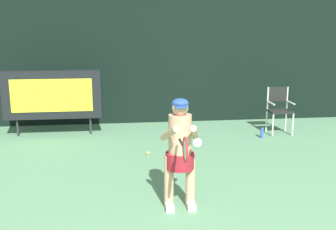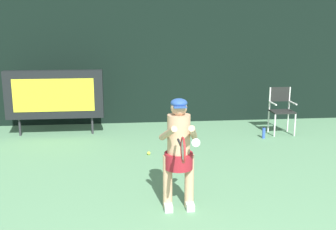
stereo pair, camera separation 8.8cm
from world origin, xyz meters
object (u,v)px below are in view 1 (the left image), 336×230
umpire_chair (279,107)px  tennis_ball_loose (148,153)px  scoreboard (52,95)px  tennis_racket (185,149)px  tennis_player (180,149)px  water_bottle (262,133)px

umpire_chair → tennis_ball_loose: (-3.18, -1.30, -0.58)m
umpire_chair → tennis_ball_loose: size_ratio=15.88×
umpire_chair → scoreboard: bearing=175.5°
umpire_chair → tennis_racket: (-2.95, -4.33, 0.44)m
scoreboard → tennis_player: (2.33, -4.07, -0.09)m
tennis_ball_loose → umpire_chair: bearing=22.3°
umpire_chair → tennis_ball_loose: bearing=-157.7°
water_bottle → scoreboard: bearing=170.3°
umpire_chair → tennis_ball_loose: 3.49m
scoreboard → tennis_racket: bearing=-64.3°
water_bottle → tennis_racket: tennis_racket is taller
tennis_ball_loose → scoreboard: bearing=140.0°
tennis_racket → tennis_ball_loose: (-0.23, 3.02, -1.02)m
tennis_player → tennis_ball_loose: size_ratio=22.64×
water_bottle → tennis_ball_loose: water_bottle is taller
scoreboard → tennis_racket: (2.28, -4.74, 0.11)m
tennis_player → water_bottle: bearing=54.0°
umpire_chair → tennis_player: 4.67m
tennis_racket → tennis_ball_loose: size_ratio=8.85×
scoreboard → tennis_ball_loose: (2.05, -1.72, -0.91)m
umpire_chair → tennis_player: size_ratio=0.70×
scoreboard → tennis_player: 4.69m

